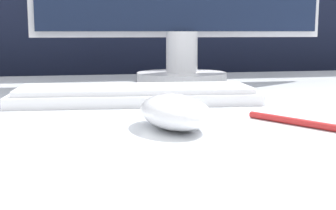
{
  "coord_description": "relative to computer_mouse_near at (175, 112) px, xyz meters",
  "views": [
    {
      "loc": [
        -0.06,
        -0.6,
        0.88
      ],
      "look_at": [
        0.04,
        -0.08,
        0.8
      ],
      "focal_mm": 50.0,
      "sensor_mm": 36.0,
      "label": 1
    }
  ],
  "objects": [
    {
      "name": "computer_mouse_near",
      "position": [
        0.0,
        0.0,
        0.0
      ],
      "size": [
        0.09,
        0.13,
        0.04
      ],
      "rotation": [
        0.0,
        0.0,
        0.16
      ],
      "color": "white",
      "rests_on": "desk"
    },
    {
      "name": "partition_panel",
      "position": [
        -0.04,
        0.79,
        -0.1
      ],
      "size": [
        5.0,
        0.03,
        1.4
      ],
      "color": "black",
      "rests_on": "ground_plane"
    },
    {
      "name": "pen",
      "position": [
        0.14,
        -0.01,
        -0.01
      ],
      "size": [
        0.07,
        0.12,
        0.01
      ],
      "rotation": [
        0.0,
        0.0,
        -1.04
      ],
      "color": "red",
      "rests_on": "desk"
    },
    {
      "name": "keyboard",
      "position": [
        -0.02,
        0.2,
        -0.01
      ],
      "size": [
        0.37,
        0.15,
        0.02
      ],
      "rotation": [
        0.0,
        0.0,
        -0.09
      ],
      "color": "white",
      "rests_on": "desk"
    }
  ]
}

